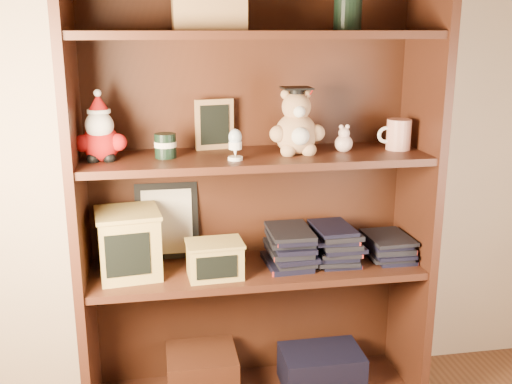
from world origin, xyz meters
The scene contains 16 objects.
bookcase centered at (-0.02, 1.36, 0.78)m, with size 1.20×0.35×1.60m.
shelf_lower centered at (-0.02, 1.30, 0.54)m, with size 1.14×0.33×0.02m.
shelf_upper centered at (-0.02, 1.30, 0.94)m, with size 1.14×0.33×0.02m.
santa_plush centered at (-0.52, 1.30, 1.03)m, with size 0.16×0.12×0.23m.
teachers_tin centered at (-0.32, 1.30, 0.99)m, with size 0.07×0.07×0.08m.
chalkboard_plaque centered at (-0.14, 1.42, 1.03)m, with size 0.14×0.08×0.17m.
egg_cup centered at (-0.10, 1.23, 1.00)m, with size 0.05×0.05×0.10m.
grad_teddy_bear centered at (0.12, 1.30, 1.04)m, with size 0.19×0.16×0.23m.
pink_figurine centered at (0.28, 1.30, 0.99)m, with size 0.06×0.06×0.10m.
teacher_mug centered at (0.48, 1.30, 1.00)m, with size 0.12×0.08×0.11m.
certificate_frame centered at (-0.32, 1.44, 0.69)m, with size 0.22×0.06×0.28m.
treats_box centered at (-0.45, 1.30, 0.66)m, with size 0.23×0.23×0.22m.
pencils_box centered at (-0.17, 1.24, 0.61)m, with size 0.19×0.14×0.12m.
book_stack_left centered at (0.10, 1.30, 0.61)m, with size 0.14×0.20×0.13m.
book_stack_mid centered at (0.27, 1.30, 0.62)m, with size 0.14×0.20×0.14m.
book_stack_right centered at (0.47, 1.30, 0.60)m, with size 0.14×0.20×0.10m.
Camera 1 is at (-0.35, -0.62, 1.36)m, focal length 42.00 mm.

